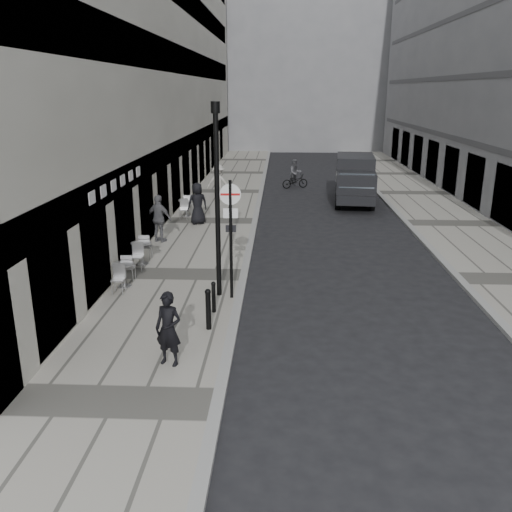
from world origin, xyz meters
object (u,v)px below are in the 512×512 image
Objects in this scene: cyclist at (295,177)px; sign_post at (231,224)px; lamppost at (217,192)px; panel_van at (355,177)px; walking_man at (168,329)px.

sign_post is at bearing -117.33° from cyclist.
sign_post is 1.90× the size of cyclist.
panel_van is at bearing 68.21° from lamppost.
cyclist is at bearing 99.31° from walking_man.
walking_man is 0.93× the size of cyclist.
lamppost reaches higher than walking_man.
cyclist is at bearing 80.03° from sign_post.
cyclist is (-3.12, 4.50, -0.71)m from panel_van.
walking_man is 19.83m from panel_van.
lamppost reaches higher than sign_post.
cyclist is (2.68, 19.00, -2.48)m from lamppost.
panel_van is at bearing 88.50° from walking_man.
lamppost is at bearing 99.11° from walking_man.
walking_man is 4.86m from lamppost.
panel_van is (5.79, 14.49, -1.78)m from lamppost.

